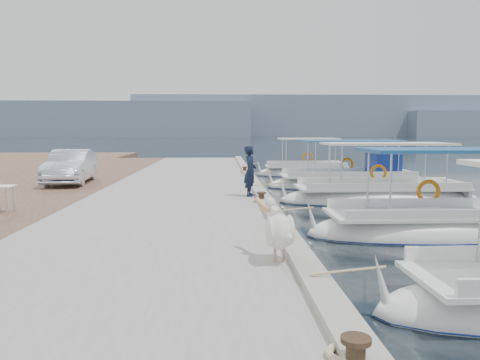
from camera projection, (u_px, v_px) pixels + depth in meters
name	position (u px, v px, depth m)	size (l,w,h in m)	color
ground	(279.00, 229.00, 12.78)	(400.00, 400.00, 0.00)	black
concrete_quay	(183.00, 195.00, 17.60)	(6.00, 40.00, 0.50)	gray
quay_curb	(257.00, 187.00, 17.68)	(0.44, 40.00, 0.12)	gray
cobblestone_strip	(49.00, 196.00, 17.40)	(4.00, 40.00, 0.50)	brown
distant_hills	(289.00, 119.00, 213.36)	(330.00, 60.00, 18.00)	slate
fishing_caique_b	(434.00, 231.00, 12.00)	(6.61, 2.28, 2.83)	white
fishing_caique_c	(380.00, 199.00, 17.61)	(7.65, 2.43, 2.83)	white
fishing_caique_d	(349.00, 183.00, 22.17)	(7.63, 2.55, 2.83)	white
fishing_caique_e	(306.00, 173.00, 27.97)	(5.79, 2.24, 2.83)	white
mooring_bollards	(261.00, 196.00, 14.18)	(0.28, 20.28, 0.33)	black
pelican	(279.00, 230.00, 7.80)	(0.69, 1.34, 1.04)	tan
fisherman	(250.00, 171.00, 15.52)	(0.61, 0.40, 1.69)	black
parked_car	(71.00, 167.00, 19.33)	(1.47, 4.22, 1.39)	silver
folding_table	(3.00, 194.00, 12.37)	(0.55, 0.55, 0.73)	silver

